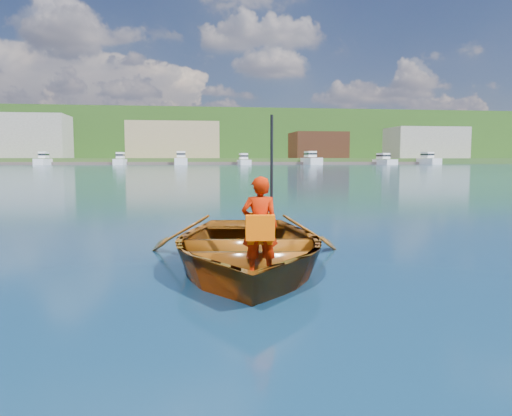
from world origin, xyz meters
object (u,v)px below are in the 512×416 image
Objects in this scene: dock at (166,163)px; marina_yachts at (225,160)px; child_paddler at (260,226)px; rowboat at (246,246)px.

dock is 1.14× the size of marina_yachts.
dock is at bearing 165.14° from marina_yachts.
rowboat is at bearing 93.69° from child_paddler.
dock is at bearing 92.67° from child_paddler.
child_paddler reaches higher than rowboat.
rowboat is 0.03× the size of marina_yachts.
dock is at bearing 92.66° from rowboat.
dock reaches higher than rowboat.
rowboat is 143.39m from marina_yachts.
child_paddler reaches higher than dock.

